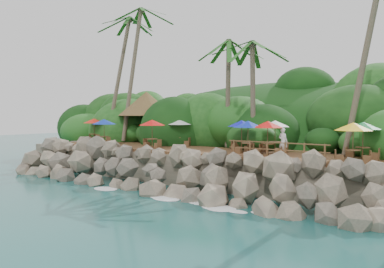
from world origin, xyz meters
The scene contains 12 objects.
ground centered at (0.00, 0.00, 0.00)m, with size 140.00×140.00×0.00m, color #19514F.
land_base centered at (0.00, 16.00, 1.05)m, with size 32.00×25.20×2.10m, color gray.
jungle_hill centered at (0.00, 23.50, 0.00)m, with size 44.80×28.00×15.40m, color #143811.
seawall centered at (0.00, 2.00, 1.15)m, with size 29.00×4.00×2.30m, color gray, non-canonical shape.
terrace centered at (0.00, 6.00, 2.20)m, with size 26.00×5.00×0.20m, color brown.
jungle_foliage centered at (0.00, 15.00, 0.00)m, with size 44.00×16.00×12.00m, color #143811, non-canonical shape.
foam_line centered at (0.00, 0.30, 0.03)m, with size 25.20×0.80×0.06m.
palms centered at (1.96, 8.67, 12.50)m, with size 32.10×6.95×13.64m.
palapa centered at (-7.78, 9.47, 5.79)m, with size 5.26×5.26×4.60m.
dining_clusters centered at (1.91, 5.94, 4.07)m, with size 25.40×5.12×2.13m.
railing centered at (7.66, 3.65, 2.91)m, with size 6.10×0.10×1.00m.
waiter centered at (7.13, 5.82, 3.16)m, with size 0.62×0.41×1.71m, color white.
Camera 1 is at (17.07, -16.90, 4.90)m, focal length 36.81 mm.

